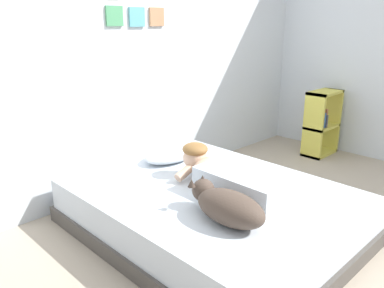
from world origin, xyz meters
The scene contains 10 objects.
ground_plane centered at (0.00, 0.00, 0.00)m, with size 13.31×13.31×0.00m, color tan.
back_wall centered at (0.00, 1.45, 1.25)m, with size 4.65×0.12×2.50m.
side_wall_right centered at (2.38, 0.20, 1.25)m, with size 0.10×5.80×2.50m, color silver.
bed centered at (-0.20, 0.30, 0.17)m, with size 1.57×2.01×0.35m.
pillow centered at (-0.01, 0.96, 0.40)m, with size 0.52×0.32×0.11m, color silver.
person_lying centered at (-0.11, 0.20, 0.45)m, with size 0.43×0.92×0.27m.
dog centered at (-0.48, -0.09, 0.45)m, with size 0.26×0.57×0.21m.
coffee_cup centered at (0.01, 0.63, 0.38)m, with size 0.12×0.09×0.07m.
cell_phone centered at (-0.07, 0.14, 0.35)m, with size 0.07×0.14×0.01m, color black.
bookshelf centered at (2.01, 0.61, 0.38)m, with size 0.45×0.24×0.75m.
Camera 1 is at (-2.13, -1.46, 1.52)m, focal length 36.62 mm.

